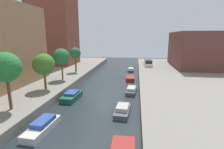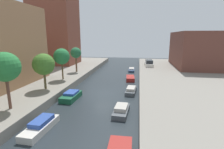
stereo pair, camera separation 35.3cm
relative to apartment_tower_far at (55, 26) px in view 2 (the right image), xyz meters
name	(u,v)px [view 2 (the right image)]	position (x,y,z in m)	size (l,w,h in m)	color
ground_plane	(104,93)	(16.00, -18.43, -10.45)	(84.00, 84.00, 0.00)	#232B30
quay_left	(9,85)	(1.00, -18.43, -9.95)	(20.00, 64.00, 1.00)	gray
quay_right	(218,95)	(31.00, -18.43, -9.95)	(20.00, 64.00, 1.00)	gray
apartment_tower_far	(55,26)	(0.00, 0.00, 0.00)	(10.00, 8.43, 18.91)	brown
low_block_right	(198,50)	(34.00, 0.71, -5.51)	(10.00, 14.81, 7.88)	brown
street_tree_1	(5,67)	(8.62, -27.26, -5.38)	(2.76, 2.76, 5.48)	brown
street_tree_2	(44,64)	(8.62, -20.83, -6.15)	(2.81, 2.81, 4.73)	brown
street_tree_3	(62,57)	(8.62, -15.49, -5.74)	(2.55, 2.55, 5.01)	brown
street_tree_4	(76,53)	(8.62, -9.21, -5.78)	(2.10, 2.10, 4.79)	brown
parked_car	(149,63)	(23.20, -0.33, -8.84)	(1.98, 4.87, 1.48)	beige
moored_boat_left_1	(41,126)	(12.72, -28.90, -10.04)	(1.58, 4.08, 0.97)	beige
moored_boat_left_2	(71,96)	(12.39, -21.43, -10.03)	(1.82, 3.60, 0.97)	#195638
moored_boat_right_2	(121,110)	(19.16, -24.65, -10.08)	(1.61, 3.45, 0.90)	#4C5156
moored_boat_right_3	(131,90)	(19.84, -17.73, -10.09)	(1.55, 3.75, 0.88)	#4C5156
moored_boat_right_4	(130,78)	(19.37, -10.55, -10.11)	(1.66, 3.35, 0.69)	maroon
moored_boat_right_5	(132,70)	(19.21, -1.88, -10.15)	(1.38, 4.16, 0.70)	#33476B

